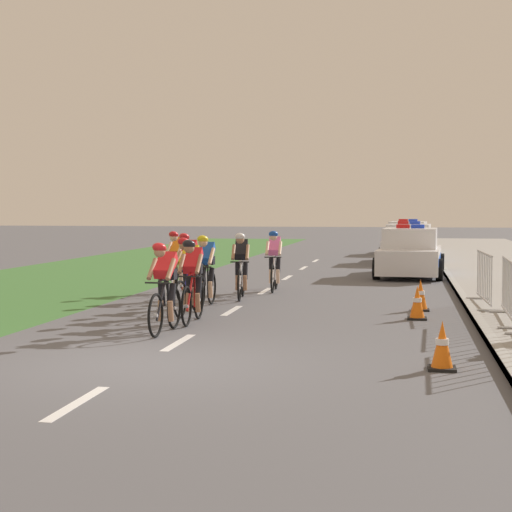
{
  "coord_description": "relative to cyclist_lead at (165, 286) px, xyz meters",
  "views": [
    {
      "loc": [
        3.43,
        -10.39,
        2.09
      ],
      "look_at": [
        0.43,
        6.13,
        1.1
      ],
      "focal_mm": 57.08,
      "sensor_mm": 36.0,
      "label": 1
    }
  ],
  "objects": [
    {
      "name": "ground_plane",
      "position": [
        0.48,
        -2.6,
        -0.79
      ],
      "size": [
        160.0,
        160.0,
        0.0
      ],
      "primitive_type": "plane",
      "color": "#56565B"
    },
    {
      "name": "kerb_edge",
      "position": [
        5.25,
        11.4,
        -0.72
      ],
      "size": [
        0.16,
        60.0,
        0.13
      ],
      "primitive_type": "cube",
      "color": "#9E9E99",
      "rests_on": "ground"
    },
    {
      "name": "grass_verge",
      "position": [
        -6.0,
        11.4,
        -0.78
      ],
      "size": [
        7.0,
        60.0,
        0.01
      ],
      "primitive_type": "cube",
      "color": "#3D7033",
      "rests_on": "ground"
    },
    {
      "name": "lane_markings_centre",
      "position": [
        0.48,
        7.12,
        -0.78
      ],
      "size": [
        0.14,
        25.6,
        0.01
      ],
      "color": "white",
      "rests_on": "ground"
    },
    {
      "name": "cyclist_lead",
      "position": [
        0.0,
        0.0,
        0.0
      ],
      "size": [
        0.42,
        1.72,
        1.56
      ],
      "color": "black",
      "rests_on": "ground"
    },
    {
      "name": "cyclist_second",
      "position": [
        0.14,
        1.28,
        0.0
      ],
      "size": [
        0.42,
        1.72,
        1.56
      ],
      "color": "black",
      "rests_on": "ground"
    },
    {
      "name": "cyclist_third",
      "position": [
        -0.21,
        2.3,
        0.0
      ],
      "size": [
        0.44,
        1.72,
        1.56
      ],
      "color": "black",
      "rests_on": "ground"
    },
    {
      "name": "cyclist_fourth",
      "position": [
        -0.18,
        3.61,
        0.0
      ],
      "size": [
        0.42,
        1.72,
        1.56
      ],
      "color": "black",
      "rests_on": "ground"
    },
    {
      "name": "cyclist_fifth",
      "position": [
        -0.92,
        4.92,
        0.0
      ],
      "size": [
        0.43,
        1.72,
        1.56
      ],
      "color": "black",
      "rests_on": "ground"
    },
    {
      "name": "cyclist_sixth",
      "position": [
        0.25,
        5.25,
        0.0
      ],
      "size": [
        0.45,
        1.72,
        1.56
      ],
      "color": "black",
      "rests_on": "ground"
    },
    {
      "name": "cyclist_seventh",
      "position": [
        0.72,
        7.14,
        0.0
      ],
      "size": [
        0.44,
        1.72,
        1.56
      ],
      "color": "black",
      "rests_on": "ground"
    },
    {
      "name": "cyclist_eighth",
      "position": [
        -1.58,
        6.33,
        0.0
      ],
      "size": [
        0.43,
        1.72,
        1.56
      ],
      "color": "black",
      "rests_on": "ground"
    },
    {
      "name": "police_car_nearest",
      "position": [
        4.12,
        12.28,
        -0.11
      ],
      "size": [
        2.2,
        4.5,
        1.59
      ],
      "color": "silver",
      "rests_on": "ground"
    },
    {
      "name": "police_car_second",
      "position": [
        4.12,
        18.63,
        -0.11
      ],
      "size": [
        2.24,
        4.51,
        1.59
      ],
      "color": "silver",
      "rests_on": "ground"
    },
    {
      "name": "police_car_third",
      "position": [
        4.12,
        24.73,
        -0.11
      ],
      "size": [
        2.3,
        4.54,
        1.59
      ],
      "color": "silver",
      "rests_on": "ground"
    },
    {
      "name": "crowd_barrier_middle",
      "position": [
        5.73,
        1.77,
        -0.14
      ],
      "size": [
        0.58,
        2.32,
        1.07
      ],
      "color": "#B7BABF",
      "rests_on": "sidewalk_slab"
    },
    {
      "name": "crowd_barrier_rear",
      "position": [
        5.54,
        4.05,
        -0.14
      ],
      "size": [
        0.55,
        2.32,
        1.07
      ],
      "color": "#B7BABF",
      "rests_on": "sidewalk_slab"
    },
    {
      "name": "traffic_cone_near",
      "position": [
        4.42,
        -2.33,
        -0.48
      ],
      "size": [
        0.36,
        0.36,
        0.64
      ],
      "color": "black",
      "rests_on": "ground"
    },
    {
      "name": "traffic_cone_mid",
      "position": [
        4.26,
        3.82,
        -0.48
      ],
      "size": [
        0.36,
        0.36,
        0.64
      ],
      "color": "black",
      "rests_on": "ground"
    },
    {
      "name": "traffic_cone_far",
      "position": [
        4.18,
        2.47,
        -0.48
      ],
      "size": [
        0.36,
        0.36,
        0.64
      ],
      "color": "black",
      "rests_on": "ground"
    }
  ]
}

